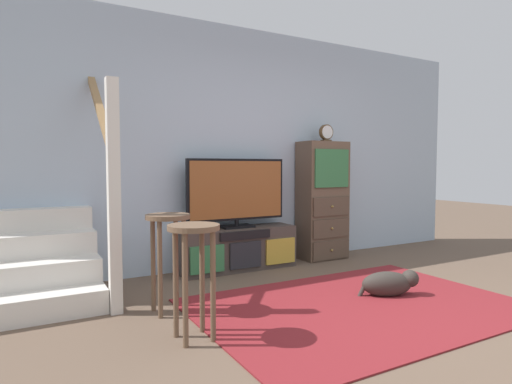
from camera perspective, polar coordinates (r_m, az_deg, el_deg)
The scene contains 11 objects.
ground_plane at distance 3.27m, azimuth 21.13°, elevation -17.08°, with size 20.00×20.00×0.00m, color brown.
back_wall at distance 5.01m, azimuth -0.78°, elevation 5.92°, with size 6.40×0.12×2.70m, color #A8BCD1.
area_rug at distance 3.66m, azimuth 13.66°, elevation -14.61°, with size 2.60×1.80×0.01m, color maroon.
media_console at distance 4.72m, azimuth -2.45°, elevation -7.59°, with size 1.31×0.38×0.46m.
television at distance 4.66m, azimuth -2.60°, elevation 0.12°, with size 1.15×0.22×0.76m.
side_cabinet at distance 5.28m, azimuth 8.91°, elevation -1.14°, with size 0.58×0.38×1.43m.
desk_clock at distance 5.29m, azimuth 9.38°, elevation 7.79°, with size 0.18×0.08×0.21m.
staircase at distance 4.22m, azimuth -26.94°, elevation -7.36°, with size 1.00×1.36×2.20m.
bar_stool_near at distance 2.82m, azimuth -8.33°, elevation -8.37°, with size 0.34×0.34×0.76m.
bar_stool_far at distance 3.37m, azimuth -11.70°, elevation -6.38°, with size 0.34×0.34×0.77m.
dog at distance 3.97m, azimuth 17.50°, elevation -11.58°, with size 0.51×0.36×0.23m.
Camera 1 is at (-2.37, -1.95, 1.13)m, focal length 29.86 mm.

